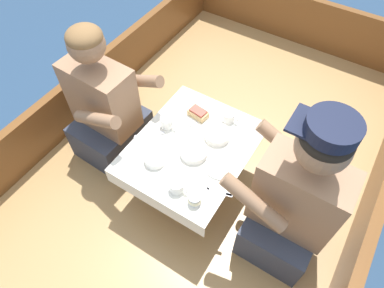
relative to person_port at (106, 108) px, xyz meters
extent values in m
plane|color=navy|center=(0.61, -0.03, -0.70)|extent=(60.00, 60.00, 0.00)
cube|color=#A87F4C|center=(0.61, -0.03, -0.54)|extent=(2.03, 3.68, 0.33)
cube|color=brown|center=(-0.38, -0.03, -0.19)|extent=(0.06, 3.68, 0.36)
cube|color=brown|center=(1.59, -0.03, -0.19)|extent=(0.06, 3.68, 0.36)
cube|color=brown|center=(0.61, 1.78, -0.16)|extent=(1.91, 0.06, 0.42)
cylinder|color=#B2B2B7|center=(0.61, 0.02, -0.19)|extent=(0.07, 0.07, 0.37)
cube|color=#A87F4C|center=(0.61, 0.02, 0.01)|extent=(0.58, 0.72, 0.02)
cube|color=white|center=(0.61, 0.02, 0.02)|extent=(0.61, 0.75, 0.00)
cube|color=white|center=(0.61, -0.35, -0.04)|extent=(0.61, 0.00, 0.10)
cube|color=white|center=(0.61, 0.40, -0.04)|extent=(0.61, 0.00, 0.10)
cube|color=#333847|center=(-0.01, 0.00, -0.24)|extent=(0.38, 0.45, 0.26)
cube|color=#936B4C|center=(-0.01, 0.00, 0.10)|extent=(0.41, 0.24, 0.43)
sphere|color=#936B4C|center=(-0.01, 0.00, 0.47)|extent=(0.20, 0.20, 0.20)
ellipsoid|color=brown|center=(-0.01, 0.00, 0.51)|extent=(0.19, 0.19, 0.11)
cylinder|color=#936B4C|center=(0.15, 0.17, 0.17)|extent=(0.34, 0.08, 0.21)
cylinder|color=#936B4C|center=(0.14, -0.19, 0.17)|extent=(0.34, 0.08, 0.21)
cube|color=#333847|center=(1.22, -0.02, -0.24)|extent=(0.36, 0.44, 0.26)
cube|color=#936B4C|center=(1.22, -0.02, 0.11)|extent=(0.40, 0.22, 0.45)
sphere|color=#936B4C|center=(1.22, -0.02, 0.50)|extent=(0.22, 0.22, 0.22)
ellipsoid|color=black|center=(1.22, -0.02, 0.55)|extent=(0.21, 0.21, 0.12)
cylinder|color=#936B4C|center=(1.06, -0.20, 0.19)|extent=(0.34, 0.07, 0.21)
cylinder|color=#936B4C|center=(1.06, 0.16, 0.19)|extent=(0.34, 0.07, 0.21)
cylinder|color=black|center=(1.22, -0.02, 0.61)|extent=(0.20, 0.20, 0.06)
cube|color=black|center=(1.12, -0.02, 0.58)|extent=(0.10, 0.15, 0.01)
cylinder|color=white|center=(0.52, 0.23, 0.02)|extent=(0.18, 0.18, 0.01)
cylinder|color=white|center=(0.80, -0.01, 0.02)|extent=(0.16, 0.16, 0.01)
cube|color=tan|center=(0.52, 0.23, 0.05)|extent=(0.12, 0.09, 0.04)
cube|color=#B74C3D|center=(0.52, 0.23, 0.07)|extent=(0.10, 0.07, 0.01)
cylinder|color=white|center=(0.64, -0.01, 0.04)|extent=(0.15, 0.15, 0.04)
cylinder|color=beige|center=(0.64, -0.01, 0.05)|extent=(0.12, 0.12, 0.02)
cylinder|color=white|center=(0.49, -0.16, 0.04)|extent=(0.12, 0.12, 0.04)
cylinder|color=beige|center=(0.49, -0.16, 0.05)|extent=(0.09, 0.09, 0.02)
cylinder|color=white|center=(0.69, 0.15, 0.04)|extent=(0.14, 0.14, 0.04)
cylinder|color=beige|center=(0.69, 0.15, 0.05)|extent=(0.12, 0.12, 0.02)
cylinder|color=white|center=(0.68, -0.24, 0.05)|extent=(0.08, 0.08, 0.06)
torus|color=white|center=(0.73, -0.24, 0.05)|extent=(0.04, 0.01, 0.04)
cylinder|color=#3D2314|center=(0.68, -0.24, 0.06)|extent=(0.07, 0.07, 0.01)
cylinder|color=white|center=(0.41, 0.07, 0.05)|extent=(0.07, 0.07, 0.07)
torus|color=white|center=(0.45, 0.07, 0.06)|extent=(0.04, 0.01, 0.04)
cylinder|color=#3D2314|center=(0.41, 0.07, 0.07)|extent=(0.06, 0.06, 0.01)
cylinder|color=white|center=(0.68, 0.30, 0.05)|extent=(0.07, 0.07, 0.06)
torus|color=white|center=(0.73, 0.30, 0.05)|extent=(0.04, 0.01, 0.04)
cylinder|color=#3D2314|center=(0.68, 0.30, 0.06)|extent=(0.06, 0.06, 0.01)
cylinder|color=silver|center=(0.80, -0.26, 0.05)|extent=(0.06, 0.06, 0.05)
cylinder|color=beige|center=(0.80, -0.26, 0.05)|extent=(0.07, 0.07, 0.03)
cube|color=silver|center=(0.85, -0.15, 0.02)|extent=(0.17, 0.05, 0.00)
cube|color=silver|center=(0.92, -0.13, 0.02)|extent=(0.04, 0.03, 0.00)
cube|color=silver|center=(0.36, -0.03, 0.02)|extent=(0.13, 0.12, 0.00)
ellipsoid|color=silver|center=(0.41, 0.01, 0.02)|extent=(0.04, 0.02, 0.01)
cube|color=silver|center=(0.80, -0.15, 0.02)|extent=(0.12, 0.13, 0.00)
cube|color=silver|center=(0.36, -0.15, 0.02)|extent=(0.11, 0.14, 0.00)
ellipsoid|color=silver|center=(0.31, -0.10, 0.02)|extent=(0.04, 0.02, 0.01)
camera|label=1|loc=(1.20, -0.93, 1.53)|focal=32.00mm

